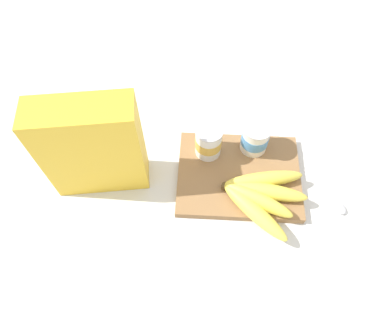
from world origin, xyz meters
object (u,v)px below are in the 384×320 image
(cutting_board, at_px, (239,175))
(cereal_box, at_px, (93,148))
(spoon, at_px, (331,198))
(yogurt_cup_back, at_px, (255,138))
(banana_bunch, at_px, (261,195))
(yogurt_cup_front, at_px, (209,141))

(cutting_board, height_order, cereal_box, cereal_box)
(spoon, bearing_deg, cutting_board, 167.53)
(cutting_board, relative_size, spoon, 2.38)
(cutting_board, relative_size, yogurt_cup_back, 3.52)
(cereal_box, xyz_separation_m, spoon, (0.53, -0.03, -0.12))
(cereal_box, relative_size, banana_bunch, 1.30)
(yogurt_cup_front, relative_size, banana_bunch, 0.44)
(yogurt_cup_front, xyz_separation_m, banana_bunch, (0.12, -0.12, -0.03))
(cereal_box, relative_size, yogurt_cup_back, 3.17)
(cutting_board, bearing_deg, cereal_box, -176.92)
(cutting_board, height_order, spoon, cutting_board)
(cutting_board, height_order, yogurt_cup_front, yogurt_cup_front)
(cereal_box, xyz_separation_m, banana_bunch, (0.36, -0.05, -0.09))
(yogurt_cup_back, height_order, spoon, yogurt_cup_back)
(spoon, bearing_deg, yogurt_cup_back, 145.41)
(banana_bunch, xyz_separation_m, spoon, (0.17, 0.02, -0.03))
(banana_bunch, bearing_deg, cereal_box, 172.84)
(cereal_box, distance_m, banana_bunch, 0.37)
(spoon, bearing_deg, yogurt_cup_front, 160.05)
(cereal_box, distance_m, spoon, 0.54)
(spoon, bearing_deg, cereal_box, 176.77)
(yogurt_cup_front, xyz_separation_m, spoon, (0.29, -0.10, -0.06))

